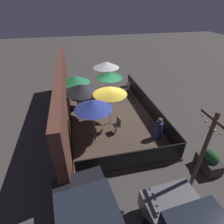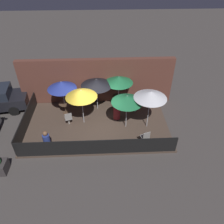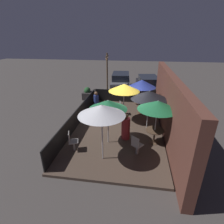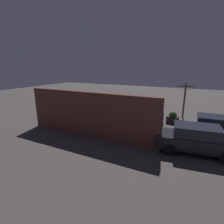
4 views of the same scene
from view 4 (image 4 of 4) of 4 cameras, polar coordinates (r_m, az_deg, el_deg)
The scene contains 22 objects.
ground_plane at distance 14.75m, azimuth -1.65°, elevation -4.27°, with size 60.00×60.00×0.00m, color #423D3A.
patio_deck at distance 14.73m, azimuth -1.65°, elevation -4.05°, with size 8.40×4.80×0.12m.
building_wall at distance 12.16m, azimuth -7.71°, elevation -0.82°, with size 10.00×0.36×3.14m.
fence_front at distance 16.59m, azimuth 2.27°, elevation 0.03°, with size 8.20×0.05×0.95m.
fence_side_left at distance 13.16m, azimuth 14.42°, elevation -4.39°, with size 0.05×4.60×0.95m.
patio_umbrella_0 at distance 13.42m, azimuth -10.91°, elevation 2.73°, with size 1.79×1.79×2.16m.
patio_umbrella_1 at distance 12.22m, azimuth 3.86°, elevation 2.24°, with size 1.74×1.74×2.28m.
patio_umbrella_2 at distance 13.62m, azimuth 0.88°, elevation 3.69°, with size 1.79×1.79×2.29m.
patio_umbrella_3 at distance 16.03m, azimuth -10.45°, elevation 5.66°, with size 1.82×1.82×2.44m.
patio_umbrella_4 at distance 12.86m, azimuth -5.20°, elevation 2.48°, with size 1.94×1.94×2.19m.
patio_umbrella_5 at distance 15.32m, azimuth -6.74°, elevation 4.44°, with size 1.75×1.75×2.18m.
dining_table_0 at distance 13.78m, azimuth -10.63°, elevation -2.97°, with size 0.85×0.85×0.70m.
dining_table_1 at distance 12.62m, azimuth 3.74°, elevation -4.31°, with size 0.72×0.72×0.74m.
patio_chair_0 at distance 17.32m, azimuth -6.27°, elevation 0.66°, with size 0.50×0.50×0.92m.
patio_chair_1 at distance 13.82m, azimuth 4.42°, elevation -2.99°, with size 0.49×0.49×0.91m.
patio_chair_2 at distance 15.06m, azimuth -11.96°, elevation -1.67°, with size 0.56×0.56×0.94m.
patron_0 at distance 15.24m, azimuth 10.34°, elevation -1.24°, with size 0.38×0.38×1.21m.
patron_1 at distance 14.73m, azimuth -6.72°, elevation -1.47°, with size 0.52×0.52×1.35m.
planter_box at distance 16.08m, azimuth 19.21°, elevation -1.90°, with size 1.00×0.70×1.00m.
light_post at distance 14.11m, azimuth 22.42°, elevation 2.36°, with size 1.10×0.12×3.65m.
parked_car_0 at distance 13.51m, azimuth 31.07°, elevation -4.49°, with size 4.65×2.03×1.62m.
parked_car_1 at distance 11.00m, azimuth 25.67°, elevation -7.89°, with size 4.57×2.27×1.62m.
Camera 4 is at (-6.77, 12.20, 4.80)m, focal length 28.00 mm.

